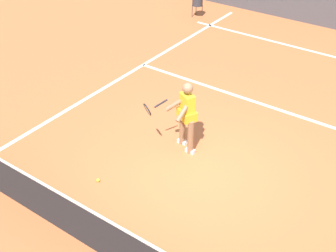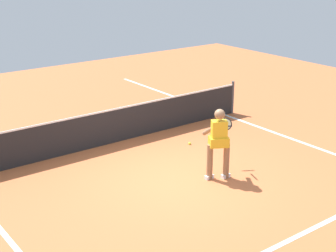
{
  "view_description": "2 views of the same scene",
  "coord_description": "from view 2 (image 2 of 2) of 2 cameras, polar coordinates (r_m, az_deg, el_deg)",
  "views": [
    {
      "loc": [
        -3.5,
        5.98,
        5.76
      ],
      "look_at": [
        0.69,
        0.1,
        0.87
      ],
      "focal_mm": 48.48,
      "sensor_mm": 36.0,
      "label": 1
    },
    {
      "loc": [
        -6.04,
        -7.65,
        4.58
      ],
      "look_at": [
        -0.05,
        0.32,
        1.1
      ],
      "focal_mm": 53.33,
      "sensor_mm": 36.0,
      "label": 2
    }
  ],
  "objects": [
    {
      "name": "sideline_left_marking",
      "position": [
        9.19,
        -18.19,
        -11.7
      ],
      "size": [
        0.1,
        16.44,
        0.01
      ],
      "primitive_type": "cube",
      "color": "white",
      "rests_on": "ground"
    },
    {
      "name": "court_net",
      "position": [
        12.63,
        -6.16,
        0.06
      ],
      "size": [
        8.29,
        0.08,
        0.98
      ],
      "color": "#4C4C51",
      "rests_on": "ground"
    },
    {
      "name": "tennis_player",
      "position": [
        10.51,
        5.83,
        -1.68
      ],
      "size": [
        1.05,
        0.81,
        1.55
      ],
      "color": "#8C6647",
      "rests_on": "ground"
    },
    {
      "name": "sideline_right_marking",
      "position": [
        13.29,
        14.28,
        -1.54
      ],
      "size": [
        0.1,
        16.44,
        0.01
      ],
      "primitive_type": "cube",
      "color": "white",
      "rests_on": "ground"
    },
    {
      "name": "tennis_ball_near",
      "position": [
        12.57,
        2.49,
        -2.0
      ],
      "size": [
        0.07,
        0.07,
        0.07
      ],
      "primitive_type": "sphere",
      "color": "#D1E533",
      "rests_on": "ground"
    },
    {
      "name": "ground_plane",
      "position": [
        10.77,
        1.25,
        -5.94
      ],
      "size": [
        23.97,
        23.97,
        0.0
      ],
      "primitive_type": "plane",
      "color": "#C66638"
    },
    {
      "name": "service_line_marking",
      "position": [
        8.86,
        13.85,
        -12.48
      ],
      "size": [
        7.61,
        0.1,
        0.01
      ],
      "primitive_type": "cube",
      "color": "white",
      "rests_on": "ground"
    }
  ]
}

